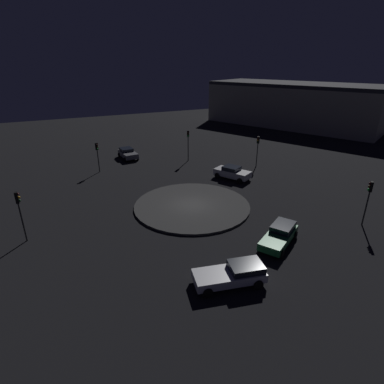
{
  "coord_description": "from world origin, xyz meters",
  "views": [
    {
      "loc": [
        24.94,
        -11.68,
        13.33
      ],
      "look_at": [
        0.0,
        0.0,
        1.54
      ],
      "focal_mm": 28.9,
      "sensor_mm": 36.0,
      "label": 1
    }
  ],
  "objects": [
    {
      "name": "traffic_light_northwest",
      "position": [
        -13.88,
        5.89,
        3.1
      ],
      "size": [
        0.39,
        0.36,
        4.37
      ],
      "rotation": [
        0.0,
        0.0,
        -0.4
      ],
      "color": "#2D2D2D",
      "rests_on": "ground_plane"
    },
    {
      "name": "car_silver",
      "position": [
        -4.99,
        7.72,
        0.8
      ],
      "size": [
        4.69,
        3.72,
        1.53
      ],
      "rotation": [
        0.0,
        0.0,
        0.5
      ],
      "color": "silver",
      "rests_on": "ground_plane"
    },
    {
      "name": "traffic_light_southwest",
      "position": [
        -14.36,
        -6.47,
        2.73
      ],
      "size": [
        0.39,
        0.36,
        3.82
      ],
      "rotation": [
        0.0,
        0.0,
        0.42
      ],
      "color": "#2D2D2D",
      "rests_on": "ground_plane"
    },
    {
      "name": "traffic_light_south",
      "position": [
        0.11,
        -14.64,
        3.01
      ],
      "size": [
        0.3,
        0.36,
        4.23
      ],
      "rotation": [
        0.0,
        0.0,
        1.58
      ],
      "color": "#2D2D2D",
      "rests_on": "ground_plane"
    },
    {
      "name": "store_building",
      "position": [
        -28.46,
        37.88,
        4.45
      ],
      "size": [
        38.37,
        28.03,
        8.91
      ],
      "rotation": [
        0.0,
        0.0,
        3.59
      ],
      "color": "#ADA893",
      "rests_on": "ground_plane"
    },
    {
      "name": "car_grey",
      "position": [
        -18.76,
        -1.64,
        0.75
      ],
      "size": [
        4.0,
        2.36,
        1.42
      ],
      "rotation": [
        0.0,
        0.0,
        6.36
      ],
      "color": "slate",
      "rests_on": "ground_plane"
    },
    {
      "name": "car_green",
      "position": [
        8.94,
        3.4,
        0.73
      ],
      "size": [
        3.76,
        4.7,
        1.4
      ],
      "rotation": [
        0.0,
        0.0,
        -1.03
      ],
      "color": "#1E7238",
      "rests_on": "ground_plane"
    },
    {
      "name": "traffic_light_northeast",
      "position": [
        9.69,
        11.94,
        2.89
      ],
      "size": [
        0.38,
        0.39,
        4.06
      ],
      "rotation": [
        0.0,
        0.0,
        -2.25
      ],
      "color": "#2D2D2D",
      "rests_on": "ground_plane"
    },
    {
      "name": "roundabout_island",
      "position": [
        0.0,
        0.0,
        0.1
      ],
      "size": [
        11.38,
        11.38,
        0.2
      ],
      "primitive_type": "cylinder",
      "color": "#383838",
      "rests_on": "ground_plane"
    },
    {
      "name": "traffic_light_northwest_near",
      "position": [
        -7.67,
        13.24,
        2.91
      ],
      "size": [
        0.37,
        0.4,
        4.08
      ],
      "rotation": [
        0.0,
        0.0,
        -1.05
      ],
      "color": "#2D2D2D",
      "rests_on": "ground_plane"
    },
    {
      "name": "ground_plane",
      "position": [
        0.0,
        0.0,
        0.0
      ],
      "size": [
        116.64,
        116.64,
        0.0
      ],
      "primitive_type": "plane",
      "color": "black"
    },
    {
      "name": "car_white",
      "position": [
        11.45,
        -2.47,
        0.71
      ],
      "size": [
        2.79,
        4.85,
        1.35
      ],
      "rotation": [
        0.0,
        0.0,
        4.5
      ],
      "color": "white",
      "rests_on": "ground_plane"
    }
  ]
}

